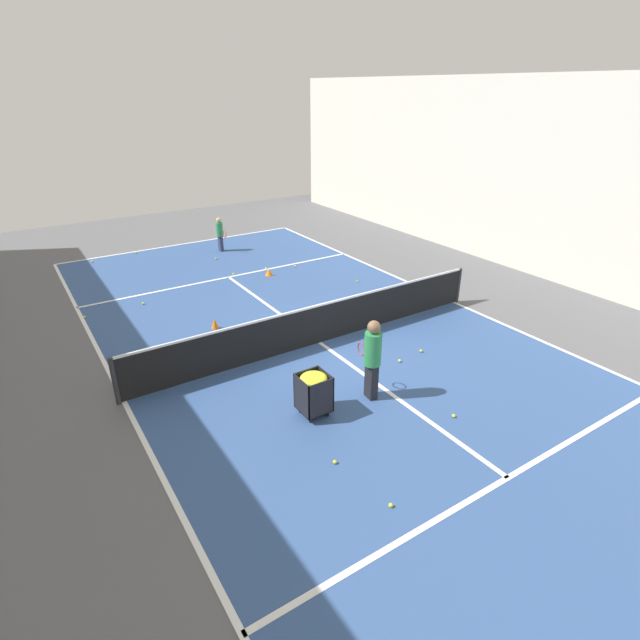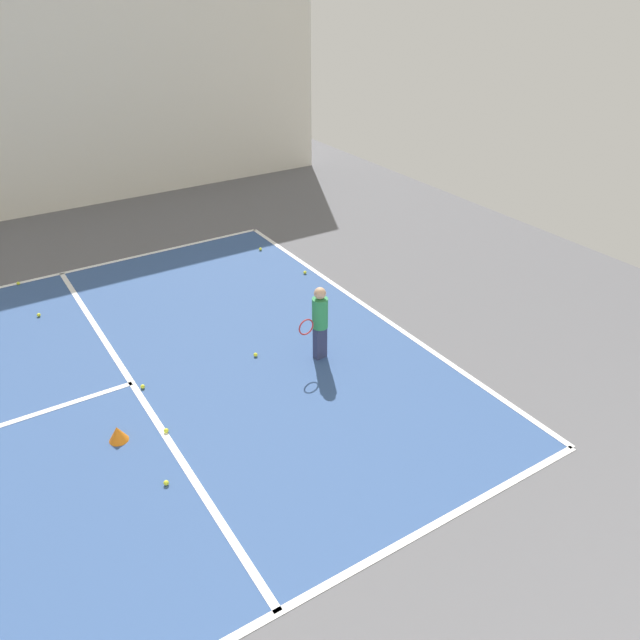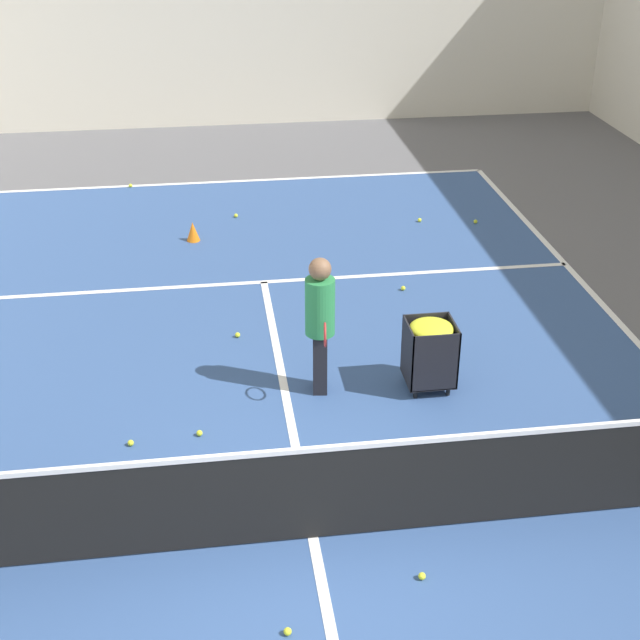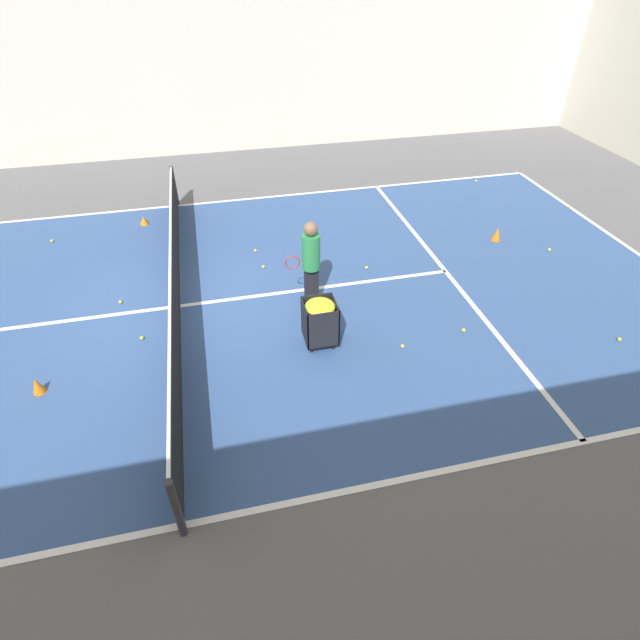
# 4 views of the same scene
# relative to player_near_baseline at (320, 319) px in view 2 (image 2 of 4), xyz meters

# --- Properties ---
(line_baseline_near) EXTENTS (9.42, 0.10, 0.00)m
(line_baseline_near) POSITION_rel_player_near_baseline_xyz_m (0.96, -1.71, -0.74)
(line_baseline_near) COLOR white
(line_baseline_near) RESTS_ON ground
(line_service_near) EXTENTS (9.42, 0.10, 0.00)m
(line_service_near) POSITION_rel_player_near_baseline_xyz_m (0.96, 2.89, -0.74)
(line_service_near) COLOR white
(line_service_near) RESTS_ON ground
(player_near_baseline) EXTENTS (0.28, 0.59, 1.30)m
(player_near_baseline) POSITION_rel_player_near_baseline_xyz_m (0.00, 0.00, 0.00)
(player_near_baseline) COLOR #2D3351
(player_near_baseline) RESTS_ON ground
(training_cone_3) EXTENTS (0.27, 0.27, 0.23)m
(training_cone_3) POSITION_rel_player_near_baseline_xyz_m (-0.26, 3.47, -0.63)
(training_cone_3) COLOR orange
(training_cone_3) RESTS_ON ground
(tennis_ball_3) EXTENTS (0.07, 0.07, 0.07)m
(tennis_ball_3) POSITION_rel_player_near_baseline_xyz_m (5.59, 3.76, -0.71)
(tennis_ball_3) COLOR yellow
(tennis_ball_3) RESTS_ON ground
(tennis_ball_7) EXTENTS (0.07, 0.07, 0.07)m
(tennis_ball_7) POSITION_rel_player_near_baseline_xyz_m (4.47, -1.24, -0.71)
(tennis_ball_7) COLOR yellow
(tennis_ball_7) RESTS_ON ground
(tennis_ball_8) EXTENTS (0.07, 0.07, 0.07)m
(tennis_ball_8) POSITION_rel_player_near_baseline_xyz_m (-1.43, 3.22, -0.71)
(tennis_ball_8) COLOR yellow
(tennis_ball_8) RESTS_ON ground
(tennis_ball_11) EXTENTS (0.07, 0.07, 0.07)m
(tennis_ball_11) POSITION_rel_player_near_baseline_xyz_m (2.87, -1.46, -0.71)
(tennis_ball_11) COLOR yellow
(tennis_ball_11) RESTS_ON ground
(tennis_ball_13) EXTENTS (0.07, 0.07, 0.07)m
(tennis_ball_13) POSITION_rel_player_near_baseline_xyz_m (3.98, 3.68, -0.71)
(tennis_ball_13) COLOR yellow
(tennis_ball_13) RESTS_ON ground
(tennis_ball_14) EXTENTS (0.07, 0.07, 0.07)m
(tennis_ball_14) POSITION_rel_player_near_baseline_xyz_m (0.59, 0.90, -0.71)
(tennis_ball_14) COLOR yellow
(tennis_ball_14) RESTS_ON ground
(tennis_ball_19) EXTENTS (0.07, 0.07, 0.07)m
(tennis_ball_19) POSITION_rel_player_near_baseline_xyz_m (-0.46, 2.86, -0.71)
(tennis_ball_19) COLOR yellow
(tennis_ball_19) RESTS_ON ground
(tennis_ball_20) EXTENTS (0.07, 0.07, 0.07)m
(tennis_ball_20) POSITION_rel_player_near_baseline_xyz_m (0.73, 2.79, -0.71)
(tennis_ball_20) COLOR yellow
(tennis_ball_20) RESTS_ON ground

